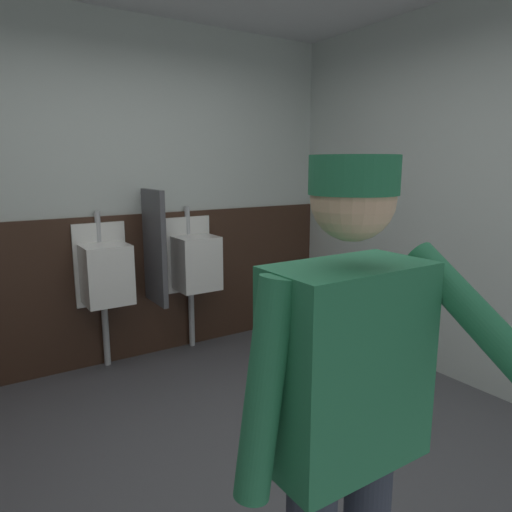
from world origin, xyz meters
TOP-DOWN VIEW (x-y plane):
  - ground_plane at (0.00, 0.00)m, footprint 4.59×4.39m
  - wall_back at (0.00, 1.96)m, footprint 4.59×0.12m
  - wall_right at (2.06, 0.00)m, footprint 0.12×4.39m
  - wainscot_band_back at (0.00, 1.88)m, footprint 3.99×0.03m
  - urinal_left at (-0.12, 1.74)m, footprint 0.40×0.34m
  - urinal_middle at (0.63, 1.74)m, footprint 0.40×0.34m
  - privacy_divider_panel at (0.26, 1.67)m, footprint 0.04×0.40m
  - person at (-0.20, -0.95)m, footprint 0.66×0.60m

SIDE VIEW (x-z plane):
  - ground_plane at x=0.00m, z-range -0.04..0.00m
  - wainscot_band_back at x=0.00m, z-range 0.00..1.19m
  - urinal_left at x=-0.12m, z-range 0.16..1.40m
  - urinal_middle at x=0.63m, z-range 0.16..1.40m
  - person at x=-0.20m, z-range 0.14..1.75m
  - privacy_divider_panel at x=0.26m, z-range 0.50..1.40m
  - wall_back at x=0.00m, z-range 0.00..2.72m
  - wall_right at x=2.06m, z-range 0.00..2.72m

